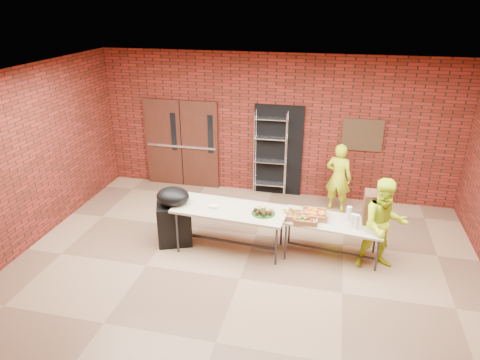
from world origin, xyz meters
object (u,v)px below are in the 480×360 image
(coffee_dispenser, at_px, (376,208))
(covered_grill, at_px, (174,216))
(wire_rack, at_px, (270,155))
(table_left, at_px, (230,212))
(volunteer_woman, at_px, (338,178))
(volunteer_man, at_px, (384,225))
(table_right, at_px, (332,224))

(coffee_dispenser, bearing_deg, covered_grill, -175.20)
(wire_rack, height_order, table_left, wire_rack)
(covered_grill, bearing_deg, coffee_dispenser, -16.70)
(covered_grill, height_order, volunteer_woman, volunteer_woman)
(covered_grill, bearing_deg, table_left, -20.44)
(volunteer_man, bearing_deg, volunteer_woman, 96.86)
(table_left, distance_m, table_right, 1.80)
(volunteer_man, bearing_deg, table_left, 166.68)
(coffee_dispenser, height_order, volunteer_man, volunteer_man)
(covered_grill, distance_m, volunteer_man, 3.68)
(wire_rack, xyz_separation_m, table_left, (-0.32, -2.45, -0.24))
(wire_rack, relative_size, table_right, 1.10)
(table_right, height_order, volunteer_woman, volunteer_woman)
(table_right, height_order, volunteer_man, volunteer_man)
(volunteer_woman, bearing_deg, covered_grill, 50.79)
(coffee_dispenser, height_order, volunteer_woman, volunteer_woman)
(table_right, bearing_deg, covered_grill, -169.25)
(covered_grill, bearing_deg, volunteer_woman, 13.56)
(table_left, height_order, covered_grill, covered_grill)
(table_left, xyz_separation_m, volunteer_man, (2.61, 0.03, 0.05))
(table_left, height_order, table_right, table_left)
(coffee_dispenser, distance_m, covered_grill, 3.58)
(wire_rack, xyz_separation_m, volunteer_man, (2.29, -2.42, -0.19))
(table_left, height_order, volunteer_woman, volunteer_woman)
(coffee_dispenser, relative_size, volunteer_man, 0.34)
(wire_rack, height_order, volunteer_man, wire_rack)
(table_right, bearing_deg, volunteer_woman, 95.57)
(table_left, xyz_separation_m, covered_grill, (-1.06, -0.02, -0.19))
(table_right, relative_size, volunteer_woman, 1.20)
(coffee_dispenser, relative_size, covered_grill, 0.48)
(wire_rack, xyz_separation_m, table_right, (1.47, -2.31, -0.34))
(volunteer_man, bearing_deg, table_right, 158.06)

